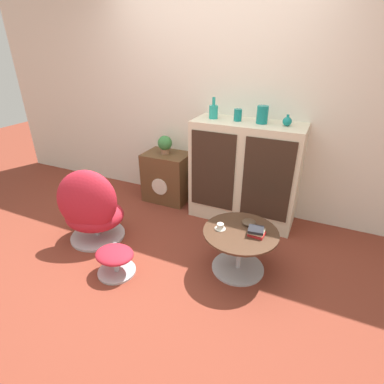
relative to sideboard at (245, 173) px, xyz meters
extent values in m
plane|color=brown|center=(-0.50, -1.14, -0.57)|extent=(12.00, 12.00, 0.00)
cube|color=silver|center=(-0.50, 0.27, 0.73)|extent=(6.40, 0.06, 2.60)
cube|color=beige|center=(0.00, 0.00, 0.00)|extent=(1.17, 0.47, 1.13)
cube|color=#332319|center=(-0.29, -0.24, 0.06)|extent=(0.49, 0.01, 0.86)
cube|color=#332319|center=(0.29, -0.24, 0.06)|extent=(0.49, 0.01, 0.86)
cube|color=brown|center=(-1.01, 0.04, -0.25)|extent=(0.56, 0.41, 0.63)
cylinder|color=beige|center=(-1.01, -0.17, -0.30)|extent=(0.21, 0.01, 0.21)
cylinder|color=#B7B7BC|center=(-1.28, -1.05, -0.56)|extent=(0.56, 0.56, 0.02)
cylinder|color=#B7B7BC|center=(-1.28, -1.05, -0.50)|extent=(0.06, 0.06, 0.10)
ellipsoid|color=#B21E2D|center=(-1.28, -1.05, -0.31)|extent=(0.73, 0.67, 0.28)
ellipsoid|color=#B21E2D|center=(-1.24, -1.15, -0.07)|extent=(0.69, 0.55, 0.64)
cylinder|color=#B7B7BC|center=(-0.74, -1.42, -0.56)|extent=(0.34, 0.34, 0.02)
cylinder|color=#B7B7BC|center=(-0.74, -1.42, -0.48)|extent=(0.04, 0.04, 0.13)
ellipsoid|color=#B21E2D|center=(-0.74, -1.42, -0.37)|extent=(0.35, 0.30, 0.09)
cylinder|color=#B7B7BC|center=(0.24, -0.91, -0.56)|extent=(0.48, 0.48, 0.02)
cylinder|color=#B7B7BC|center=(0.24, -0.91, -0.36)|extent=(0.04, 0.04, 0.37)
cylinder|color=#472D1E|center=(0.24, -0.91, -0.17)|extent=(0.65, 0.65, 0.02)
cylinder|color=teal|center=(-0.40, 0.00, 0.64)|extent=(0.10, 0.10, 0.14)
cylinder|color=teal|center=(-0.40, 0.00, 0.75)|extent=(0.03, 0.03, 0.08)
cylinder|color=#147A75|center=(-0.12, 0.00, 0.63)|extent=(0.08, 0.08, 0.12)
cylinder|color=#147A75|center=(0.13, 0.00, 0.65)|extent=(0.11, 0.11, 0.18)
ellipsoid|color=#147A75|center=(0.38, 0.00, 0.61)|extent=(0.09, 0.09, 0.09)
cylinder|color=#147A75|center=(0.38, 0.00, 0.66)|extent=(0.03, 0.03, 0.03)
cylinder|color=#996B4C|center=(-1.03, 0.04, 0.09)|extent=(0.10, 0.10, 0.06)
sphere|color=#387A3D|center=(-1.03, 0.04, 0.20)|extent=(0.18, 0.18, 0.18)
cylinder|color=silver|center=(0.06, -0.95, -0.15)|extent=(0.10, 0.10, 0.01)
cylinder|color=silver|center=(0.06, -0.95, -0.13)|extent=(0.06, 0.06, 0.05)
cube|color=red|center=(0.38, -0.91, -0.15)|extent=(0.14, 0.13, 0.02)
cube|color=beige|center=(0.37, -0.90, -0.13)|extent=(0.13, 0.12, 0.02)
cube|color=black|center=(0.37, -0.91, -0.11)|extent=(0.14, 0.13, 0.02)
ellipsoid|color=#4C3828|center=(0.27, -0.77, -0.14)|extent=(0.13, 0.13, 0.04)
camera|label=1|loc=(0.76, -3.04, 1.31)|focal=28.00mm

